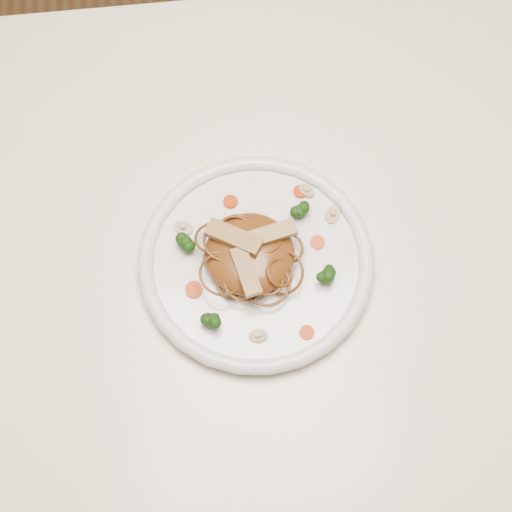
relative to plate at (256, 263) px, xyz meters
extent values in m
plane|color=brown|center=(0.01, 0.06, -0.76)|extent=(4.00, 4.00, 0.00)
cube|color=white|center=(0.01, 0.06, -0.03)|extent=(1.20, 0.80, 0.04)
cylinder|color=brown|center=(0.55, 0.40, -0.40)|extent=(0.06, 0.06, 0.71)
cylinder|color=white|center=(0.00, 0.00, 0.00)|extent=(0.33, 0.33, 0.02)
ellipsoid|color=brown|center=(-0.01, 0.00, 0.03)|extent=(0.13, 0.13, 0.04)
cube|color=tan|center=(0.02, 0.02, 0.05)|extent=(0.07, 0.04, 0.01)
cube|color=tan|center=(-0.03, 0.02, 0.05)|extent=(0.08, 0.06, 0.01)
cube|color=tan|center=(-0.02, -0.03, 0.05)|extent=(0.04, 0.07, 0.01)
cylinder|color=#B72A06|center=(0.07, 0.09, 0.01)|extent=(0.02, 0.02, 0.00)
cylinder|color=#B72A06|center=(-0.08, -0.03, 0.01)|extent=(0.02, 0.02, 0.00)
cylinder|color=#B72A06|center=(0.08, 0.02, 0.01)|extent=(0.02, 0.02, 0.00)
cylinder|color=#B72A06|center=(-0.02, 0.09, 0.01)|extent=(0.02, 0.02, 0.00)
cylinder|color=#B72A06|center=(0.05, -0.11, 0.01)|extent=(0.02, 0.02, 0.00)
cylinder|color=beige|center=(-0.01, -0.10, 0.01)|extent=(0.02, 0.02, 0.01)
cylinder|color=beige|center=(0.11, 0.05, 0.01)|extent=(0.04, 0.04, 0.01)
cylinder|color=beige|center=(-0.09, 0.06, 0.01)|extent=(0.04, 0.04, 0.01)
cylinder|color=beige|center=(0.08, 0.09, 0.01)|extent=(0.03, 0.03, 0.01)
camera|label=1|loc=(-0.04, -0.36, 0.88)|focal=50.93mm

